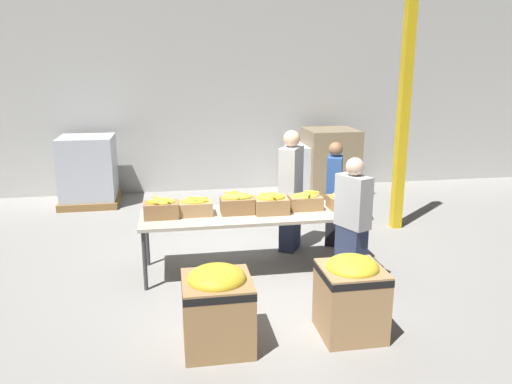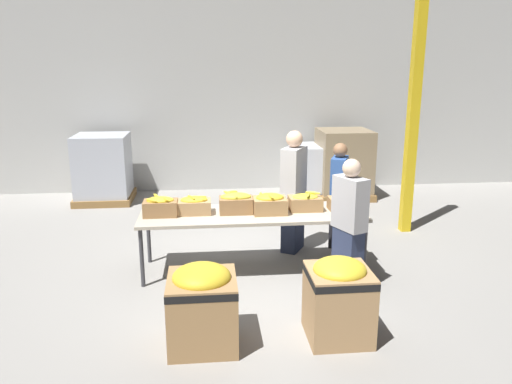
{
  "view_description": "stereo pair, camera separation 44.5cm",
  "coord_description": "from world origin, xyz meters",
  "px_view_note": "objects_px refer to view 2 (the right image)",
  "views": [
    {
      "loc": [
        -1.01,
        -5.98,
        2.61
      ],
      "look_at": [
        0.06,
        0.21,
        0.99
      ],
      "focal_mm": 35.0,
      "sensor_mm": 36.0,
      "label": 1
    },
    {
      "loc": [
        -0.57,
        -6.04,
        2.61
      ],
      "look_at": [
        0.06,
        0.21,
        0.99
      ],
      "focal_mm": 35.0,
      "sensor_mm": 36.0,
      "label": 2
    }
  ],
  "objects_px": {
    "pallet_stack_0": "(325,171)",
    "pallet_stack_1": "(103,169)",
    "volunteer_2": "(338,196)",
    "banana_box_5": "(345,202)",
    "banana_box_4": "(305,202)",
    "volunteer_1": "(349,226)",
    "banana_box_0": "(160,206)",
    "sorting_table": "(253,216)",
    "banana_box_1": "(194,205)",
    "donation_bin_0": "(202,303)",
    "banana_box_2": "(236,203)",
    "pallet_stack_2": "(343,164)",
    "volunteer_0": "(293,192)",
    "donation_bin_1": "(339,296)",
    "banana_box_3": "(270,203)",
    "support_pillar": "(414,105)"
  },
  "relations": [
    {
      "from": "pallet_stack_0",
      "to": "pallet_stack_1",
      "type": "xyz_separation_m",
      "value": [
        -4.38,
        -0.02,
        0.13
      ]
    },
    {
      "from": "volunteer_2",
      "to": "banana_box_5",
      "type": "bearing_deg",
      "value": 13.5
    },
    {
      "from": "banana_box_4",
      "to": "volunteer_1",
      "type": "distance_m",
      "value": 0.82
    },
    {
      "from": "banana_box_0",
      "to": "sorting_table",
      "type": "bearing_deg",
      "value": -0.17
    },
    {
      "from": "sorting_table",
      "to": "banana_box_1",
      "type": "distance_m",
      "value": 0.75
    },
    {
      "from": "banana_box_4",
      "to": "donation_bin_0",
      "type": "height_order",
      "value": "banana_box_4"
    },
    {
      "from": "banana_box_1",
      "to": "sorting_table",
      "type": "bearing_deg",
      "value": -3.68
    },
    {
      "from": "banana_box_2",
      "to": "pallet_stack_2",
      "type": "distance_m",
      "value": 4.21
    },
    {
      "from": "sorting_table",
      "to": "pallet_stack_2",
      "type": "xyz_separation_m",
      "value": [
        2.15,
        3.5,
        -0.06
      ]
    },
    {
      "from": "banana_box_5",
      "to": "volunteer_0",
      "type": "height_order",
      "value": "volunteer_0"
    },
    {
      "from": "donation_bin_1",
      "to": "banana_box_2",
      "type": "bearing_deg",
      "value": 116.53
    },
    {
      "from": "banana_box_5",
      "to": "banana_box_3",
      "type": "bearing_deg",
      "value": -177.64
    },
    {
      "from": "banana_box_3",
      "to": "donation_bin_1",
      "type": "distance_m",
      "value": 1.82
    },
    {
      "from": "banana_box_5",
      "to": "donation_bin_1",
      "type": "distance_m",
      "value": 1.88
    },
    {
      "from": "donation_bin_0",
      "to": "banana_box_1",
      "type": "bearing_deg",
      "value": 93.07
    },
    {
      "from": "support_pillar",
      "to": "donation_bin_1",
      "type": "bearing_deg",
      "value": -122.06
    },
    {
      "from": "sorting_table",
      "to": "banana_box_2",
      "type": "xyz_separation_m",
      "value": [
        -0.21,
        0.03,
        0.18
      ]
    },
    {
      "from": "volunteer_0",
      "to": "pallet_stack_0",
      "type": "distance_m",
      "value": 3.24
    },
    {
      "from": "volunteer_2",
      "to": "banana_box_2",
      "type": "bearing_deg",
      "value": -41.73
    },
    {
      "from": "banana_box_1",
      "to": "pallet_stack_0",
      "type": "distance_m",
      "value": 4.44
    },
    {
      "from": "volunteer_0",
      "to": "pallet_stack_0",
      "type": "relative_size",
      "value": 1.66
    },
    {
      "from": "pallet_stack_0",
      "to": "volunteer_1",
      "type": "bearing_deg",
      "value": -99.99
    },
    {
      "from": "pallet_stack_1",
      "to": "pallet_stack_2",
      "type": "relative_size",
      "value": 0.96
    },
    {
      "from": "support_pillar",
      "to": "pallet_stack_1",
      "type": "distance_m",
      "value": 5.79
    },
    {
      "from": "banana_box_0",
      "to": "donation_bin_0",
      "type": "bearing_deg",
      "value": -73.58
    },
    {
      "from": "banana_box_1",
      "to": "volunteer_1",
      "type": "xyz_separation_m",
      "value": [
        1.8,
        -0.71,
        -0.1
      ]
    },
    {
      "from": "volunteer_2",
      "to": "donation_bin_1",
      "type": "xyz_separation_m",
      "value": [
        -0.65,
        -2.51,
        -0.33
      ]
    },
    {
      "from": "support_pillar",
      "to": "banana_box_4",
      "type": "bearing_deg",
      "value": -146.51
    },
    {
      "from": "support_pillar",
      "to": "pallet_stack_0",
      "type": "distance_m",
      "value": 2.88
    },
    {
      "from": "sorting_table",
      "to": "volunteer_2",
      "type": "xyz_separation_m",
      "value": [
        1.32,
        0.77,
        0.03
      ]
    },
    {
      "from": "banana_box_3",
      "to": "pallet_stack_2",
      "type": "xyz_separation_m",
      "value": [
        1.94,
        3.54,
        -0.24
      ]
    },
    {
      "from": "banana_box_5",
      "to": "volunteer_0",
      "type": "bearing_deg",
      "value": 131.17
    },
    {
      "from": "banana_box_1",
      "to": "banana_box_3",
      "type": "height_order",
      "value": "banana_box_3"
    },
    {
      "from": "donation_bin_0",
      "to": "pallet_stack_1",
      "type": "distance_m",
      "value": 5.7
    },
    {
      "from": "support_pillar",
      "to": "sorting_table",
      "type": "bearing_deg",
      "value": -152.99
    },
    {
      "from": "support_pillar",
      "to": "donation_bin_0",
      "type": "bearing_deg",
      "value": -136.54
    },
    {
      "from": "banana_box_4",
      "to": "donation_bin_1",
      "type": "distance_m",
      "value": 1.85
    },
    {
      "from": "banana_box_0",
      "to": "banana_box_5",
      "type": "distance_m",
      "value": 2.35
    },
    {
      "from": "pallet_stack_0",
      "to": "pallet_stack_2",
      "type": "relative_size",
      "value": 0.77
    },
    {
      "from": "donation_bin_0",
      "to": "pallet_stack_2",
      "type": "xyz_separation_m",
      "value": [
        2.79,
        5.24,
        0.24
      ]
    },
    {
      "from": "banana_box_1",
      "to": "banana_box_5",
      "type": "bearing_deg",
      "value": -1.13
    },
    {
      "from": "banana_box_0",
      "to": "banana_box_1",
      "type": "distance_m",
      "value": 0.42
    },
    {
      "from": "banana_box_5",
      "to": "banana_box_0",
      "type": "bearing_deg",
      "value": -179.86
    },
    {
      "from": "donation_bin_1",
      "to": "banana_box_3",
      "type": "bearing_deg",
      "value": 104.96
    },
    {
      "from": "support_pillar",
      "to": "banana_box_2",
      "type": "bearing_deg",
      "value": -155.24
    },
    {
      "from": "volunteer_0",
      "to": "volunteer_1",
      "type": "bearing_deg",
      "value": 48.23
    },
    {
      "from": "pallet_stack_2",
      "to": "volunteer_0",
      "type": "bearing_deg",
      "value": -117.98
    },
    {
      "from": "pallet_stack_2",
      "to": "banana_box_1",
      "type": "bearing_deg",
      "value": -129.88
    },
    {
      "from": "banana_box_4",
      "to": "volunteer_0",
      "type": "height_order",
      "value": "volunteer_0"
    },
    {
      "from": "volunteer_0",
      "to": "pallet_stack_2",
      "type": "height_order",
      "value": "volunteer_0"
    }
  ]
}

